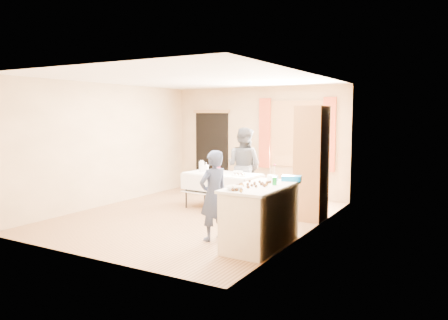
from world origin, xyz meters
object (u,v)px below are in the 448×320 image
Objects in this scene: counter at (261,216)px; girl at (214,196)px; chair at (241,188)px; cabinet at (312,163)px; party_table at (223,188)px; woman at (244,166)px.

girl reaches higher than counter.
chair is at bearing -139.51° from girl.
cabinet reaches higher than counter.
chair is at bearing 95.99° from party_table.
chair is (-1.77, 2.75, -0.14)m from counter.
party_table is at bearing -132.51° from girl.
woman is (0.16, -0.19, 0.52)m from chair.
girl is at bearing -173.42° from counter.
chair reaches higher than party_table.
chair is (-0.02, 0.86, -0.13)m from party_table.
woman is at bearing 161.06° from cabinet.
girl is at bearing -112.76° from cabinet.
counter reaches higher than party_table.
cabinet reaches higher than chair.
counter is 0.81m from girl.
chair is 0.57m from woman.
counter is 3.27m from chair.
chair is at bearing -43.42° from woman.
woman reaches higher than chair.
woman is at bearing 82.76° from party_table.
girl reaches higher than chair.
counter is 0.89× the size of woman.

